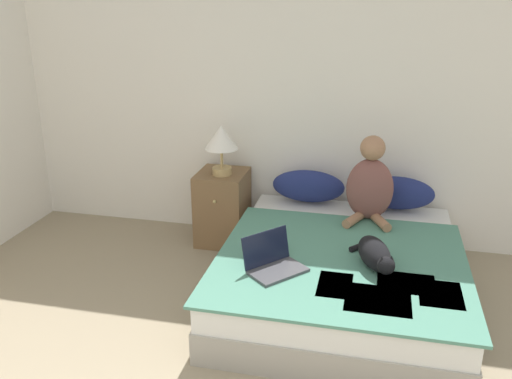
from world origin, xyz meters
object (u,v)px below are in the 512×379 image
(table_lamp, at_px, (221,141))
(pillow_near, at_px, (308,186))
(pillow_far, at_px, (396,193))
(person_sitting, at_px, (370,185))
(bed, at_px, (341,274))
(cat_tabby, at_px, (375,254))
(laptop_open, at_px, (274,263))
(nightstand, at_px, (223,207))

(table_lamp, bearing_deg, pillow_near, 10.69)
(pillow_far, height_order, person_sitting, person_sitting)
(pillow_near, xyz_separation_m, pillow_far, (0.71, 0.00, 0.00))
(bed, relative_size, cat_tabby, 3.22)
(pillow_far, height_order, laptop_open, pillow_far)
(pillow_near, xyz_separation_m, laptop_open, (-0.05, -1.23, -0.09))
(laptop_open, relative_size, nightstand, 0.69)
(table_lamp, bearing_deg, laptop_open, -59.12)
(pillow_far, bearing_deg, cat_tabby, -97.51)
(bed, distance_m, laptop_open, 0.63)
(bed, distance_m, pillow_far, 0.96)
(pillow_near, relative_size, table_lamp, 1.45)
(laptop_open, height_order, table_lamp, table_lamp)
(cat_tabby, xyz_separation_m, laptop_open, (-0.62, -0.18, -0.04))
(pillow_far, bearing_deg, person_sitting, -128.46)
(pillow_near, distance_m, nightstand, 0.76)
(pillow_near, xyz_separation_m, nightstand, (-0.72, -0.09, -0.22))
(nightstand, bearing_deg, person_sitting, -8.22)
(nightstand, bearing_deg, cat_tabby, -36.71)
(pillow_near, height_order, table_lamp, table_lamp)
(pillow_far, distance_m, table_lamp, 1.48)
(person_sitting, relative_size, table_lamp, 1.59)
(person_sitting, bearing_deg, pillow_near, 152.27)
(cat_tabby, bearing_deg, person_sitting, 165.49)
(bed, xyz_separation_m, pillow_far, (0.36, 0.82, 0.34))
(pillow_near, relative_size, laptop_open, 1.38)
(bed, bearing_deg, nightstand, 145.72)
(pillow_far, height_order, nightstand, pillow_far)
(bed, height_order, cat_tabby, cat_tabby)
(laptop_open, bearing_deg, cat_tabby, -32.80)
(laptop_open, bearing_deg, nightstand, 71.55)
(laptop_open, bearing_deg, table_lamp, 71.99)
(laptop_open, xyz_separation_m, nightstand, (-0.67, 1.15, -0.13))
(pillow_far, height_order, cat_tabby, pillow_far)
(pillow_far, bearing_deg, laptop_open, -121.69)
(table_lamp, bearing_deg, pillow_far, 5.37)
(pillow_far, bearing_deg, bed, -113.36)
(nightstand, bearing_deg, pillow_far, 3.49)
(nightstand, bearing_deg, pillow_near, 6.91)
(cat_tabby, relative_size, nightstand, 0.94)
(laptop_open, xyz_separation_m, table_lamp, (-0.66, 1.10, 0.47))
(pillow_near, xyz_separation_m, table_lamp, (-0.71, -0.13, 0.38))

